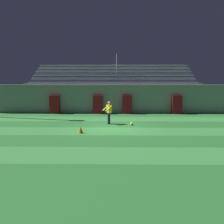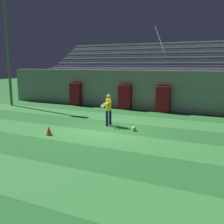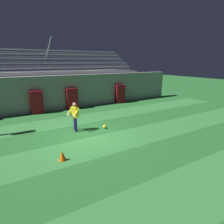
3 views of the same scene
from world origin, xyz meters
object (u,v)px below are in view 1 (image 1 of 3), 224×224
(padding_pillar_far_left, at_px, (55,105))
(goalkeeper, at_px, (109,111))
(padding_pillar_gate_right, at_px, (127,105))
(soccer_ball, at_px, (132,124))
(padding_pillar_gate_left, at_px, (98,105))
(padding_pillar_far_right, at_px, (177,105))
(traffic_cone, at_px, (81,130))

(padding_pillar_far_left, height_order, goalkeeper, padding_pillar_far_left)
(padding_pillar_gate_right, xyz_separation_m, soccer_ball, (0.04, -5.59, -0.77))
(padding_pillar_gate_left, distance_m, padding_pillar_far_left, 4.23)
(goalkeeper, bearing_deg, padding_pillar_far_right, 38.51)
(soccer_ball, bearing_deg, padding_pillar_gate_left, 116.93)
(padding_pillar_far_left, distance_m, padding_pillar_far_right, 11.82)
(soccer_ball, bearing_deg, padding_pillar_far_right, 49.65)
(padding_pillar_gate_left, xyz_separation_m, traffic_cone, (-0.44, -8.03, -0.67))
(padding_pillar_gate_right, xyz_separation_m, traffic_cone, (-3.24, -8.03, -0.67))
(padding_pillar_gate_left, height_order, padding_pillar_gate_right, same)
(goalkeeper, bearing_deg, padding_pillar_far_left, 136.66)
(padding_pillar_gate_right, distance_m, traffic_cone, 8.69)
(padding_pillar_gate_left, height_order, padding_pillar_far_right, same)
(padding_pillar_far_right, height_order, soccer_ball, padding_pillar_far_right)
(padding_pillar_far_right, distance_m, soccer_ball, 7.38)
(padding_pillar_far_left, bearing_deg, soccer_ball, -38.36)
(padding_pillar_gate_left, height_order, soccer_ball, padding_pillar_gate_left)
(padding_pillar_gate_right, relative_size, goalkeeper, 1.05)
(padding_pillar_gate_left, bearing_deg, padding_pillar_far_right, 0.00)
(padding_pillar_far_left, bearing_deg, goalkeeper, -43.34)
(padding_pillar_gate_left, bearing_deg, soccer_ball, -63.07)
(padding_pillar_gate_left, bearing_deg, padding_pillar_far_left, 180.00)
(goalkeeper, distance_m, traffic_cone, 3.43)
(padding_pillar_far_left, distance_m, soccer_ball, 9.04)
(padding_pillar_gate_right, bearing_deg, traffic_cone, -111.97)
(padding_pillar_gate_left, xyz_separation_m, goalkeeper, (1.18, -5.10, 0.08))
(padding_pillar_gate_left, distance_m, padding_pillar_gate_right, 2.80)
(padding_pillar_gate_left, distance_m, traffic_cone, 8.07)
(padding_pillar_gate_right, xyz_separation_m, padding_pillar_far_right, (4.79, 0.00, 0.00))
(soccer_ball, height_order, traffic_cone, traffic_cone)
(padding_pillar_far_left, relative_size, padding_pillar_far_right, 1.00)
(padding_pillar_gate_right, bearing_deg, padding_pillar_far_right, 0.00)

